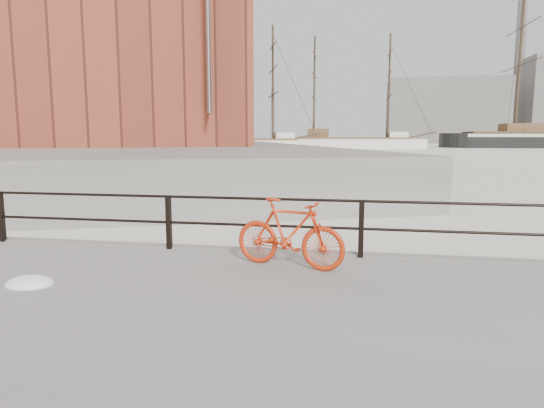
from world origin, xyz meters
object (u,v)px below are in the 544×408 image
at_px(schooner_mid, 350,149).
at_px(workboat_far, 114,155).
at_px(schooner_left, 235,150).
at_px(bicycle, 289,233).
at_px(workboat_near, 109,161).

height_order(schooner_mid, workboat_far, schooner_mid).
distance_m(schooner_mid, schooner_left, 21.53).
xyz_separation_m(bicycle, schooner_left, (-18.54, 67.27, -0.91)).
bearing_deg(workboat_near, workboat_far, 110.84).
xyz_separation_m(bicycle, workboat_far, (-28.00, 46.35, -0.91)).
bearing_deg(schooner_mid, schooner_left, -146.82).
distance_m(workboat_near, workboat_far, 13.77).
xyz_separation_m(schooner_mid, workboat_near, (-21.01, -45.45, 0.00)).
relative_size(schooner_mid, workboat_near, 2.40).
bearing_deg(workboat_near, schooner_left, 78.51).
bearing_deg(bicycle, workboat_near, 137.86).
bearing_deg(schooner_mid, workboat_near, -116.23).
xyz_separation_m(schooner_left, workboat_far, (-9.47, -20.92, 0.00)).
xyz_separation_m(bicycle, workboat_near, (-21.82, 34.05, -0.91)).
distance_m(bicycle, schooner_mid, 79.51).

